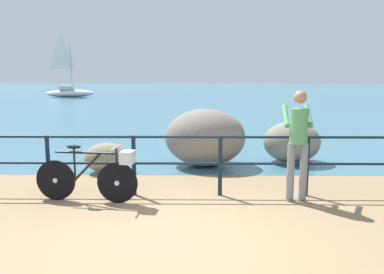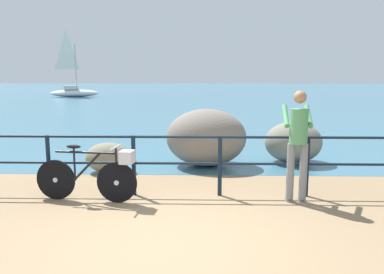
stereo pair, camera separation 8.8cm
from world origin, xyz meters
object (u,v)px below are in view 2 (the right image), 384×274
Objects in this scene: bicycle at (94,173)px; person_at_railing at (298,141)px; sailboat at (74,89)px; breakwater_boulder_main at (206,137)px; breakwater_boulder_right at (293,142)px; breakwater_boulder_left at (108,158)px.

person_at_railing is at bearing 9.09° from bicycle.
breakwater_boulder_main is at bearing -83.95° from sailboat.
sailboat is at bearing 117.78° from breakwater_boulder_right.
sailboat is at bearing 114.04° from breakwater_boulder_main.
person_at_railing is at bearing -59.97° from breakwater_boulder_main.
bicycle is 0.95× the size of person_at_railing.
person_at_railing is 1.00× the size of breakwater_boulder_main.
breakwater_boulder_main reaches higher than bicycle.
breakwater_boulder_left is (-0.24, 1.87, -0.15)m from bicycle.
person_at_railing is 1.36× the size of breakwater_boulder_right.
sailboat reaches higher than bicycle.
bicycle is 0.94× the size of breakwater_boulder_main.
breakwater_boulder_main is at bearing 18.16° from breakwater_boulder_left.
breakwater_boulder_right is (3.83, 2.90, 0.01)m from bicycle.
breakwater_boulder_right is at bearing 14.12° from breakwater_boulder_left.
breakwater_boulder_right is at bearing -80.21° from sailboat.
breakwater_boulder_main is 2.19m from breakwater_boulder_left.
breakwater_boulder_right is at bearing 9.86° from breakwater_boulder_main.
person_at_railing reaches higher than breakwater_boulder_right.
sailboat reaches higher than breakwater_boulder_left.
person_at_railing is 3.96m from breakwater_boulder_left.
breakwater_boulder_left is (-3.47, 1.78, -0.68)m from person_at_railing.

